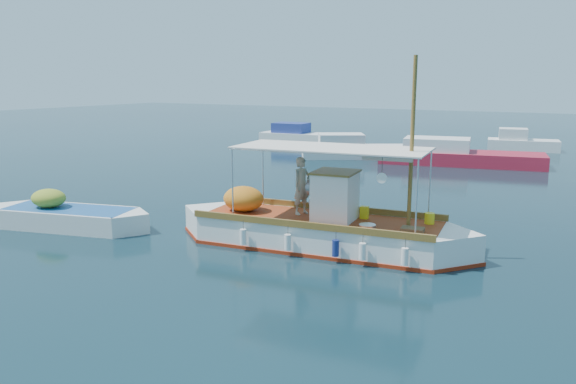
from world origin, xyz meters
The scene contains 7 objects.
ground centered at (0.00, 0.00, 0.00)m, with size 160.00×160.00×0.00m, color black.
fishing_caique centered at (0.20, 0.31, 0.54)m, with size 9.82×3.39×6.03m.
dinghy centered at (-8.52, -2.02, 0.32)m, with size 6.16×2.83×1.55m.
bg_boat_nw centered at (-6.65, 19.60, 0.49)m, with size 7.55×5.75×1.80m.
bg_boat_n centered at (-0.04, 19.90, 0.49)m, with size 10.05×4.49×1.80m.
bg_boat_far_w centered at (-14.07, 25.84, 0.49)m, with size 7.03×2.64×1.80m.
bg_boat_far_n centered at (2.54, 29.27, 0.49)m, with size 5.15×2.77×1.80m.
Camera 1 is at (7.72, -15.00, 5.18)m, focal length 35.00 mm.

